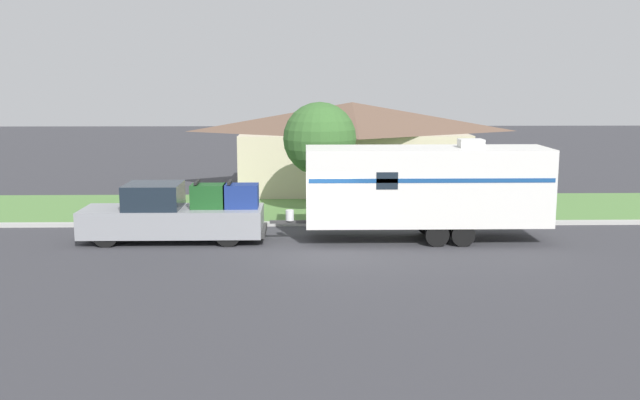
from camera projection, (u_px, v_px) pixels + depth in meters
ground_plane at (316, 249)px, 23.08m from camera, size 120.00×120.00×0.00m
curb_strip at (314, 224)px, 26.76m from camera, size 80.00×0.30×0.14m
lawn_strip at (313, 208)px, 30.37m from camera, size 80.00×7.00×0.03m
house_across_street at (352, 144)px, 35.25m from camera, size 11.63×6.79×4.31m
pickup_truck at (175, 215)px, 24.06m from camera, size 6.17×1.94×2.07m
travel_trailer at (427, 186)px, 24.09m from camera, size 9.39×2.24×3.45m
mailbox at (538, 193)px, 27.62m from camera, size 0.48×0.20×1.41m
tree_in_yard at (320, 139)px, 28.27m from camera, size 2.91×2.91×4.55m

